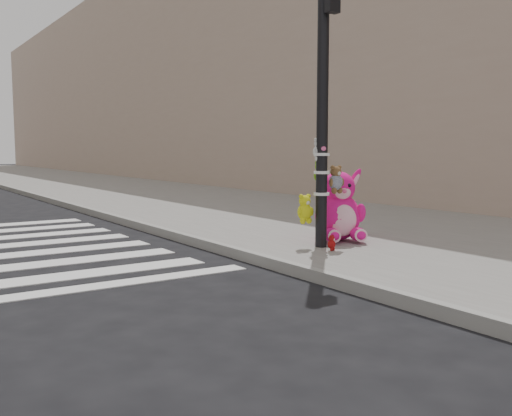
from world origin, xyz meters
TOP-DOWN VIEW (x-y plane):
  - ground at (0.00, 0.00)m, footprint 120.00×120.00m
  - sidewalk_near at (5.00, 10.00)m, footprint 7.00×80.00m
  - curb_edge at (1.55, 10.00)m, footprint 0.12×80.00m
  - bld_near at (10.50, 20.00)m, footprint 5.00×60.00m
  - signal_pole at (2.61, 1.81)m, footprint 0.70×0.48m
  - pink_bunny at (3.19, 2.08)m, footprint 0.93×1.00m
  - red_teddy at (2.52, 1.48)m, footprint 0.18×0.15m

SIDE VIEW (x-z plane):
  - ground at x=0.00m, z-range 0.00..0.00m
  - sidewalk_near at x=5.00m, z-range 0.00..0.14m
  - curb_edge at x=1.55m, z-range -0.01..0.15m
  - red_teddy at x=2.52m, z-range 0.14..0.36m
  - pink_bunny at x=3.19m, z-range 0.04..1.15m
  - signal_pole at x=2.61m, z-range -0.22..3.78m
  - bld_near at x=10.50m, z-range 0.00..10.00m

